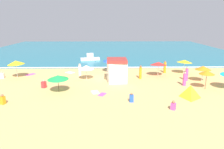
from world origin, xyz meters
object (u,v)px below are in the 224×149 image
(lifeguard_cabana, at_px, (117,70))
(beachgoer_5, at_px, (173,106))
(beach_umbrella_2, at_px, (185,61))
(beachgoer_3, at_px, (2,75))
(beach_umbrella_1, at_px, (86,67))
(beach_umbrella_3, at_px, (203,68))
(beach_umbrella_8, at_px, (207,72))
(small_boat_0, at_px, (90,58))
(beach_umbrella_5, at_px, (158,64))
(beachgoer_7, at_px, (165,67))
(beach_umbrella_7, at_px, (16,63))
(beachgoer_6, at_px, (80,70))
(beach_tent, at_px, (190,91))
(beachgoer_0, at_px, (3,100))
(beachgoer_4, at_px, (140,72))
(beachgoer_1, at_px, (187,74))
(beachgoer_2, at_px, (44,84))
(beach_umbrella_4, at_px, (110,60))
(beach_umbrella_6, at_px, (58,77))
(beachgoer_8, at_px, (185,79))
(beachgoer_9, at_px, (131,98))

(lifeguard_cabana, bearing_deg, beachgoer_5, -62.67)
(beach_umbrella_2, relative_size, beachgoer_3, 3.22)
(beach_umbrella_1, xyz_separation_m, beach_umbrella_2, (13.50, 2.76, 0.19))
(beach_umbrella_3, bearing_deg, beach_umbrella_8, -107.04)
(beach_umbrella_2, distance_m, small_boat_0, 17.49)
(small_boat_0, bearing_deg, beach_umbrella_3, -43.64)
(beach_umbrella_1, bearing_deg, lifeguard_cabana, -13.33)
(beach_umbrella_5, relative_size, beachgoer_7, 1.41)
(beach_umbrella_7, distance_m, beachgoer_6, 8.28)
(beach_umbrella_3, relative_size, beach_umbrella_5, 1.04)
(beach_umbrella_2, height_order, beach_umbrella_7, beach_umbrella_7)
(beach_umbrella_2, bearing_deg, beach_umbrella_1, -168.44)
(small_boat_0, bearing_deg, beach_tent, -59.65)
(beach_umbrella_5, bearing_deg, beach_umbrella_2, 16.33)
(beachgoer_0, relative_size, beachgoer_3, 1.07)
(beachgoer_7, bearing_deg, beachgoer_4, -142.19)
(beachgoer_5, xyz_separation_m, small_boat_0, (-8.90, 22.48, 0.17))
(beach_umbrella_3, bearing_deg, lifeguard_cabana, 178.02)
(beachgoer_1, relative_size, beachgoer_2, 1.92)
(beachgoer_0, height_order, beachgoer_5, beachgoer_0)
(beachgoer_1, distance_m, beachgoer_3, 23.73)
(beach_umbrella_1, height_order, beachgoer_0, beach_umbrella_1)
(beach_umbrella_7, distance_m, beachgoer_7, 20.30)
(beach_umbrella_3, height_order, beachgoer_6, beach_umbrella_3)
(beach_tent, distance_m, beachgoer_4, 7.81)
(beach_umbrella_4, height_order, beach_tent, beach_umbrella_4)
(beach_umbrella_6, relative_size, beachgoer_4, 1.27)
(lifeguard_cabana, distance_m, beachgoer_5, 9.71)
(beachgoer_1, xyz_separation_m, beachgoer_4, (-5.65, 0.97, 0.00))
(beachgoer_5, distance_m, beachgoer_6, 14.97)
(beach_umbrella_4, bearing_deg, small_boat_0, 112.61)
(beachgoer_7, bearing_deg, beachgoer_8, -83.77)
(beach_umbrella_4, height_order, beachgoer_2, beach_umbrella_4)
(beach_umbrella_3, relative_size, small_boat_0, 0.70)
(beach_umbrella_5, bearing_deg, beachgoer_3, -177.80)
(beach_umbrella_4, height_order, beachgoer_3, beach_umbrella_4)
(beach_umbrella_6, relative_size, beachgoer_9, 2.56)
(beach_umbrella_5, distance_m, beachgoer_4, 3.08)
(beach_tent, height_order, beachgoer_4, beachgoer_4)
(beach_umbrella_6, height_order, beachgoer_4, beach_umbrella_6)
(beach_umbrella_3, bearing_deg, beachgoer_0, -162.18)
(beach_umbrella_7, distance_m, beachgoer_5, 20.45)
(beach_umbrella_1, bearing_deg, beach_umbrella_3, -5.07)
(beach_umbrella_3, relative_size, beachgoer_1, 1.44)
(beach_umbrella_5, bearing_deg, beachgoer_8, -65.10)
(beachgoer_3, relative_size, beachgoer_6, 0.55)
(beachgoer_2, relative_size, beachgoer_7, 0.53)
(beach_umbrella_7, relative_size, beach_umbrella_8, 1.28)
(beach_umbrella_2, relative_size, beachgoer_5, 3.57)
(beach_umbrella_2, bearing_deg, beachgoer_9, -129.31)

